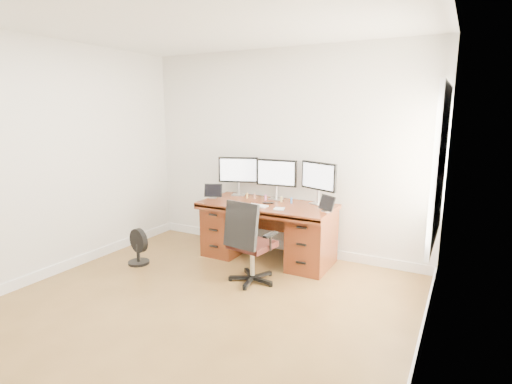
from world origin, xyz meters
The scene contains 20 objects.
ground centered at (0.00, 0.00, 0.00)m, with size 4.50×4.50×0.00m, color brown.
back_wall centered at (0.00, 2.25, 1.35)m, with size 4.00×0.10×2.70m, color silver.
right_wall centered at (2.00, 0.11, 1.35)m, with size 0.10×4.50×2.70m.
desk centered at (0.00, 1.83, 0.40)m, with size 1.70×0.80×0.75m.
office_chair centered at (0.15, 1.07, 0.31)m, with size 0.57×0.57×0.95m.
floor_fan centered at (-1.36, 0.90, 0.22)m, with size 0.32×0.26×0.45m.
monitor_left centered at (-0.58, 2.07, 1.09)m, with size 0.53×0.23×0.53m.
monitor_center centered at (0.00, 2.07, 1.09)m, with size 0.55×0.15×0.53m.
monitor_right centered at (0.58, 2.07, 1.09)m, with size 0.52×0.25×0.53m.
tablet_left centered at (-0.79, 1.75, 0.84)m, with size 0.25×0.16×0.19m.
tablet_right centered at (0.80, 1.75, 0.84)m, with size 0.24×0.19×0.19m.
keyboard centered at (-0.03, 1.60, 0.76)m, with size 0.25×0.11×0.01m, color silver.
trackpad centered at (0.26, 1.59, 0.76)m, with size 0.12×0.12×0.01m, color silver.
drawing_tablet centered at (-0.22, 1.58, 0.76)m, with size 0.24×0.15×0.01m, color black.
phone centered at (0.01, 1.81, 0.76)m, with size 0.13×0.07×0.01m, color black.
figurine_orange centered at (-0.38, 1.95, 0.79)m, with size 0.03×0.03×0.08m.
figurine_brown centered at (-0.27, 1.95, 0.79)m, with size 0.03×0.03×0.08m.
figurine_pink centered at (-0.10, 1.95, 0.79)m, with size 0.03×0.03×0.08m.
figurine_yellow centered at (0.13, 1.95, 0.79)m, with size 0.03×0.03×0.08m.
figurine_blue centered at (0.27, 1.95, 0.79)m, with size 0.03×0.03×0.08m.
Camera 1 is at (2.20, -2.62, 1.90)m, focal length 28.00 mm.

